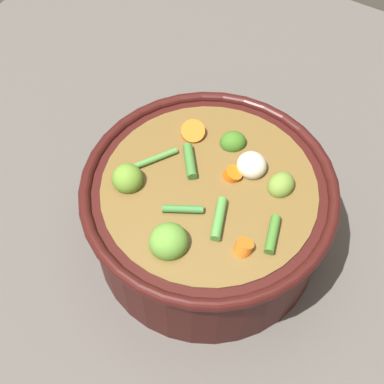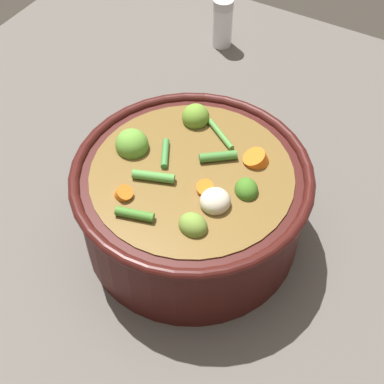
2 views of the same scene
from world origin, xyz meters
TOP-DOWN VIEW (x-y plane):
  - ground_plane at (0.00, 0.00)m, footprint 1.10×1.10m
  - cooking_pot at (0.00, 0.00)m, footprint 0.29×0.29m

SIDE VIEW (x-z plane):
  - ground_plane at x=0.00m, z-range 0.00..0.00m
  - cooking_pot at x=0.00m, z-range -0.01..0.13m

